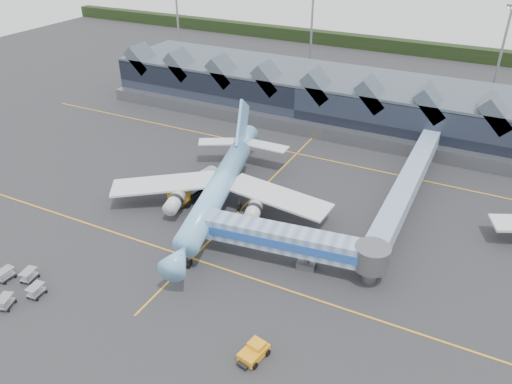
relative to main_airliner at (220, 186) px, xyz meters
The scene contains 10 objects.
ground 6.87m from the main_airliner, 57.45° to the right, with size 260.00×260.00×0.00m, color #252527.
taxi_stripes 7.12m from the main_airliner, 59.29° to the left, with size 120.00×60.00×0.01m.
tree_line_far 105.24m from the main_airliner, 88.32° to the left, with size 260.00×4.00×4.00m, color black.
terminal 42.59m from the main_airliner, 92.68° to the left, with size 90.00×22.25×12.52m.
light_masts 63.38m from the main_airliner, 67.45° to the left, with size 132.40×42.56×22.45m.
main_airliner is the anchor object (origin of this frame).
jet_bridge 18.01m from the main_airliner, 25.37° to the right, with size 25.61×6.70×5.30m.
fuel_truck 5.88m from the main_airliner, 165.36° to the left, with size 4.00×10.65×3.54m.
pushback_tug 30.11m from the main_airliner, 52.95° to the right, with size 2.86×3.94×1.63m.
baggage_carts 30.37m from the main_airliner, 113.86° to the right, with size 7.31×7.07×1.48m.
Camera 1 is at (31.64, -51.48, 41.22)m, focal length 35.00 mm.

